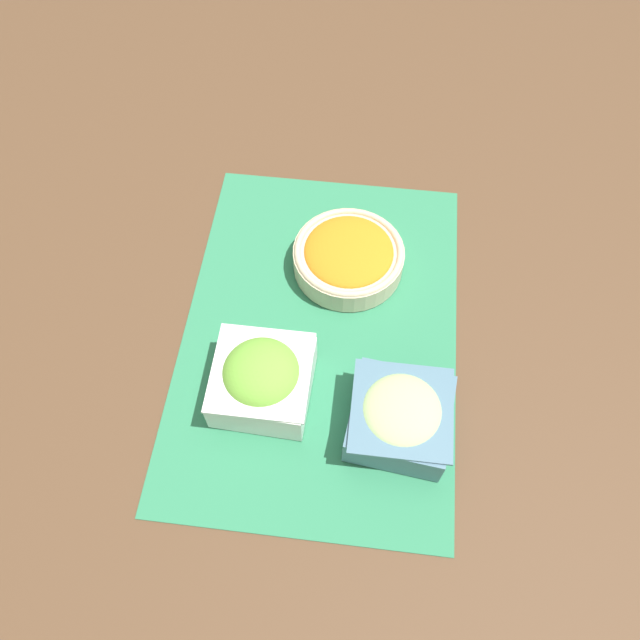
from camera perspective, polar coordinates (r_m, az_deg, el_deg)
ground_plane at (r=0.85m, az=0.00°, el=-1.16°), size 3.00×3.00×0.00m
placemat at (r=0.85m, az=0.00°, el=-1.09°), size 0.55×0.37×0.00m
carrot_bowl at (r=0.89m, az=2.62°, el=5.89°), size 0.16×0.16×0.05m
cucumber_bowl at (r=0.76m, az=7.35°, el=-8.71°), size 0.13×0.13×0.07m
lettuce_bowl at (r=0.78m, az=-5.31°, el=-5.34°), size 0.12×0.12×0.08m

